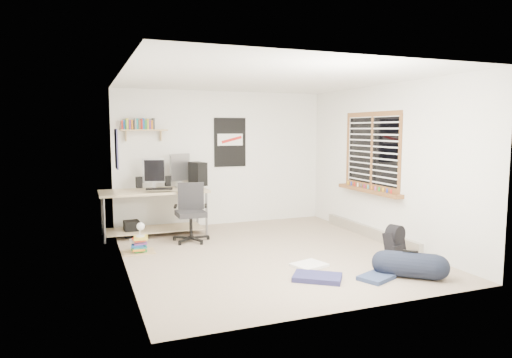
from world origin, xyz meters
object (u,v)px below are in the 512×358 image
object	(u,v)px
desk	(154,214)
duffel_bag	(410,266)
backpack	(395,245)
office_chair	(191,211)
book_stack	(139,242)

from	to	relation	value
desk	duffel_bag	size ratio (longest dim) A/B	2.91
desk	backpack	distance (m)	3.94
desk	office_chair	xyz separation A→B (m)	(0.48, -0.66, 0.12)
office_chair	backpack	distance (m)	3.15
desk	duffel_bag	bearing A→B (deg)	-71.39
desk	book_stack	world-z (taller)	desk
office_chair	book_stack	xyz separation A→B (m)	(-0.87, -0.39, -0.34)
desk	backpack	xyz separation A→B (m)	(2.89, -2.67, -0.16)
book_stack	office_chair	bearing A→B (deg)	24.10
book_stack	duffel_bag	bearing A→B (deg)	-38.50
desk	backpack	size ratio (longest dim) A/B	4.89
backpack	duffel_bag	bearing A→B (deg)	-133.07
desk	office_chair	world-z (taller)	office_chair
duffel_bag	office_chair	bearing A→B (deg)	168.12
duffel_bag	book_stack	distance (m)	3.76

